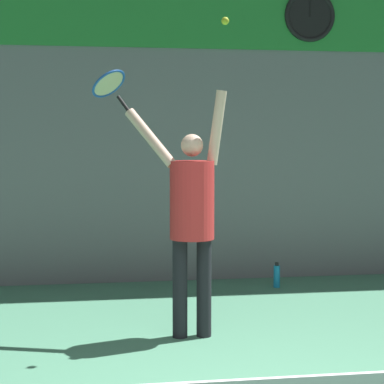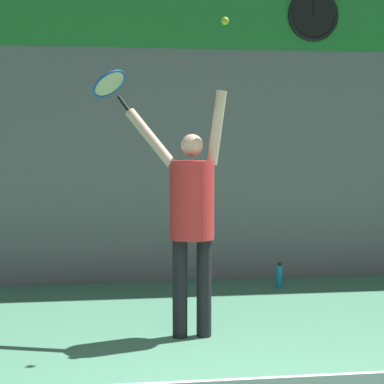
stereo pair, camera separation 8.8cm
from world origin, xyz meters
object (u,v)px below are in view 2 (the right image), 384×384
at_px(tennis_player, 191,210).
at_px(tennis_ball, 225,21).
at_px(scoreboard_clock, 313,15).
at_px(tennis_racket, 110,85).
at_px(water_bottle, 279,276).

bearing_deg(tennis_player, tennis_ball, -26.98).
relative_size(scoreboard_clock, tennis_racket, 1.47).
height_order(scoreboard_clock, tennis_racket, scoreboard_clock).
relative_size(tennis_ball, water_bottle, 0.22).
height_order(scoreboard_clock, tennis_player, scoreboard_clock).
xyz_separation_m(scoreboard_clock, water_bottle, (-0.53, -0.53, -3.08)).
relative_size(scoreboard_clock, tennis_ball, 9.76).
bearing_deg(tennis_ball, water_bottle, 62.49).
distance_m(tennis_racket, water_bottle, 3.18).
bearing_deg(scoreboard_clock, tennis_racket, -142.36).
relative_size(tennis_racket, tennis_ball, 6.65).
xyz_separation_m(tennis_racket, tennis_ball, (0.94, -0.57, 0.50)).
relative_size(tennis_racket, water_bottle, 1.47).
bearing_deg(tennis_racket, scoreboard_clock, 37.64).
height_order(tennis_racket, tennis_ball, tennis_ball).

